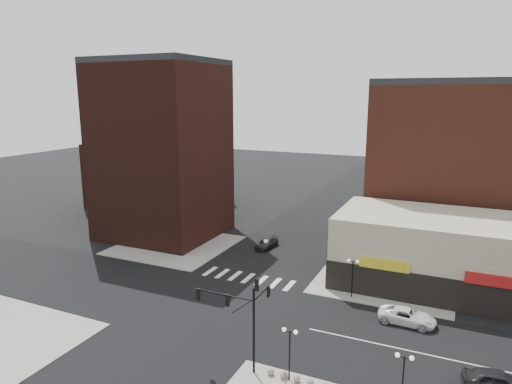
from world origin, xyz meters
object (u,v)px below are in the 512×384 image
at_px(street_lamp_se_b, 404,368).
at_px(dark_sedan_east, 498,382).
at_px(street_lamp_se_a, 290,341).
at_px(white_suv, 407,316).
at_px(traffic_signal, 244,309).
at_px(dark_sedan_north, 267,243).
at_px(street_lamp_ne, 353,268).

relative_size(street_lamp_se_b, dark_sedan_east, 0.86).
xyz_separation_m(street_lamp_se_a, dark_sedan_east, (14.06, 5.02, -2.46)).
bearing_deg(street_lamp_se_b, white_suv, 94.79).
relative_size(traffic_signal, dark_sedan_north, 1.71).
bearing_deg(traffic_signal, street_lamp_se_b, -0.82).
relative_size(traffic_signal, street_lamp_ne, 1.87).
bearing_deg(street_lamp_se_b, street_lamp_ne, 113.63).
bearing_deg(street_lamp_se_a, white_suv, 61.52).
relative_size(street_lamp_se_a, dark_sedan_east, 0.86).
bearing_deg(dark_sedan_north, dark_sedan_east, -32.84).
distance_m(street_lamp_se_b, dark_sedan_east, 8.24).
bearing_deg(white_suv, traffic_signal, 141.81).
bearing_deg(dark_sedan_east, street_lamp_se_b, 123.25).
relative_size(white_suv, dark_sedan_north, 1.14).
bearing_deg(dark_sedan_north, street_lamp_ne, -31.53).
distance_m(traffic_signal, street_lamp_ne, 16.62).
bearing_deg(street_lamp_se_b, street_lamp_se_a, 180.00).
bearing_deg(dark_sedan_east, street_lamp_se_a, 103.26).
distance_m(street_lamp_se_b, white_suv, 13.07).
bearing_deg(street_lamp_se_b, dark_sedan_east, 39.65).
bearing_deg(white_suv, dark_sedan_north, 57.15).
relative_size(traffic_signal, dark_sedan_east, 1.60).
relative_size(traffic_signal, white_suv, 1.50).
xyz_separation_m(traffic_signal, dark_sedan_east, (17.82, 4.85, -4.13)).
bearing_deg(white_suv, street_lamp_se_a, 153.64).
relative_size(street_lamp_se_a, street_lamp_ne, 1.00).
bearing_deg(street_lamp_ne, dark_sedan_north, 142.64).
distance_m(traffic_signal, street_lamp_se_b, 11.88).
relative_size(white_suv, dark_sedan_east, 1.07).
height_order(street_lamp_se_a, white_suv, street_lamp_se_a).
distance_m(street_lamp_ne, white_suv, 7.22).
bearing_deg(street_lamp_se_a, dark_sedan_north, 116.35).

